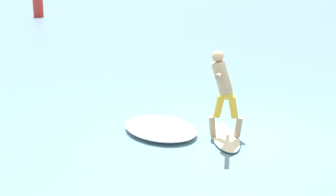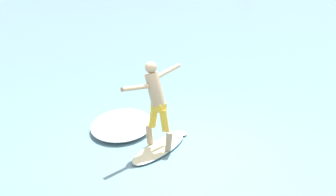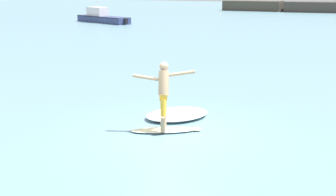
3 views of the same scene
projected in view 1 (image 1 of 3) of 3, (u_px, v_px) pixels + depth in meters
ground_plane at (231, 136)px, 10.11m from camera, size 200.00×200.00×0.00m
surfboard at (225, 137)px, 9.91m from camera, size 1.89×1.39×0.21m
surfer at (223, 86)px, 9.61m from camera, size 1.62×0.87×1.82m
channel_marker_buoy at (38, 7)px, 41.02m from camera, size 0.87×0.87×2.14m
wave_foam_at_tail at (160, 128)px, 10.33m from camera, size 2.31×2.48×0.20m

